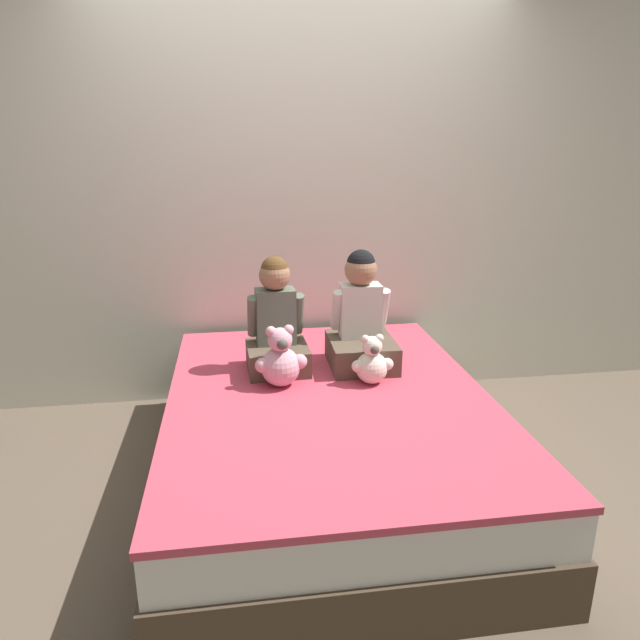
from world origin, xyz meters
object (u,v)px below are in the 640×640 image
at_px(child_on_left, 276,325).
at_px(child_on_right, 361,323).
at_px(bed, 328,438).
at_px(teddy_bear_held_by_right_child, 372,363).
at_px(teddy_bear_held_by_left_child, 281,361).

bearing_deg(child_on_left, child_on_right, -2.11).
bearing_deg(bed, teddy_bear_held_by_right_child, 22.72).
height_order(bed, child_on_right, child_on_right).
xyz_separation_m(bed, child_on_left, (-0.22, 0.36, 0.48)).
relative_size(bed, teddy_bear_held_by_right_child, 8.05).
height_order(child_on_left, teddy_bear_held_by_right_child, child_on_left).
bearing_deg(teddy_bear_held_by_left_child, child_on_left, 83.02).
height_order(child_on_left, child_on_right, child_on_right).
distance_m(child_on_left, child_on_right, 0.45).
xyz_separation_m(child_on_right, teddy_bear_held_by_left_child, (-0.45, -0.23, -0.10)).
bearing_deg(teddy_bear_held_by_left_child, teddy_bear_held_by_right_child, -12.10).
distance_m(child_on_left, teddy_bear_held_by_left_child, 0.25).
xyz_separation_m(teddy_bear_held_by_left_child, teddy_bear_held_by_right_child, (0.45, -0.04, -0.02)).
bearing_deg(child_on_left, bed, -61.16).
distance_m(teddy_bear_held_by_left_child, teddy_bear_held_by_right_child, 0.45).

